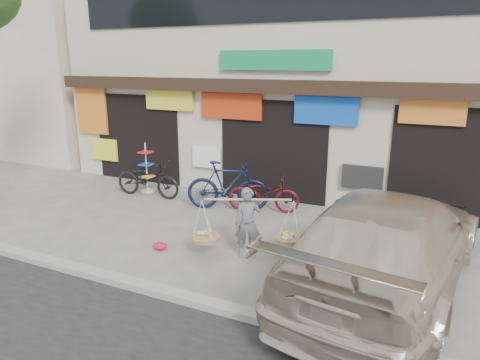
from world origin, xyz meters
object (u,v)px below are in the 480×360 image
at_px(suv, 389,241).
at_px(display_rack, 147,172).
at_px(street_vendor, 248,226).
at_px(bike_2, 263,193).
at_px(bike_0, 148,179).
at_px(bike_1, 228,186).

height_order(suv, display_rack, suv).
xyz_separation_m(street_vendor, suv, (2.57, -0.09, 0.20)).
relative_size(bike_2, display_rack, 1.25).
relative_size(bike_0, display_rack, 1.36).
relative_size(bike_2, suv, 0.30).
height_order(bike_0, bike_2, bike_0).
xyz_separation_m(bike_2, suv, (3.27, -2.62, 0.36)).
height_order(bike_2, display_rack, display_rack).
xyz_separation_m(street_vendor, bike_1, (-1.58, 2.30, 0.00)).
relative_size(bike_0, bike_1, 0.94).
height_order(bike_1, bike_2, bike_1).
bearing_deg(bike_1, suv, -138.16).
height_order(street_vendor, display_rack, display_rack).
xyz_separation_m(bike_0, display_rack, (-0.31, 0.38, 0.06)).
distance_m(bike_0, display_rack, 0.50).
xyz_separation_m(bike_1, suv, (4.15, -2.38, 0.20)).
distance_m(suv, display_rack, 7.51).
height_order(bike_0, bike_1, bike_1).
relative_size(street_vendor, bike_2, 1.14).
bearing_deg(bike_1, street_vendor, -163.80).
bearing_deg(bike_2, bike_1, 91.93).
bearing_deg(display_rack, bike_0, -50.47).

